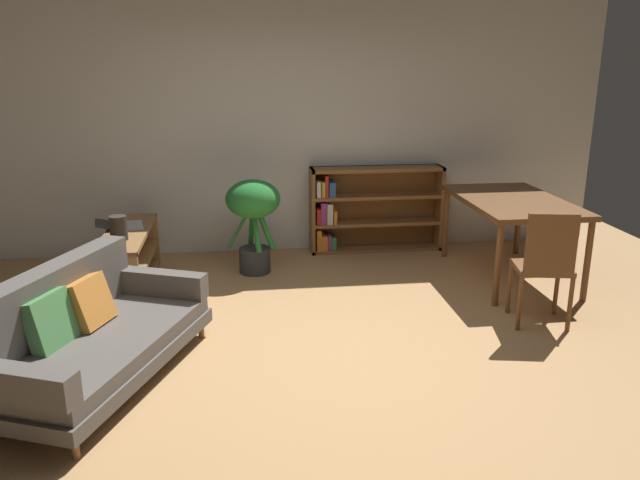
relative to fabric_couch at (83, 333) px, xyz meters
The scene contains 10 objects.
ground_plane 1.67m from the fabric_couch, ahead, with size 8.16×8.16×0.00m, color tan.
back_wall_panel 3.40m from the fabric_couch, 59.64° to the left, with size 6.80×0.10×2.70m, color silver.
fabric_couch is the anchor object (origin of this frame).
media_console 1.77m from the fabric_couch, 89.72° to the left, with size 0.38×1.35×0.53m.
open_laptop 1.94m from the fabric_couch, 91.73° to the left, with size 0.48×0.40×0.07m.
desk_speaker 1.52m from the fabric_couch, 90.22° to the left, with size 0.15×0.15×0.21m.
potted_floor_plant 2.34m from the fabric_couch, 59.55° to the left, with size 0.54×0.53×0.93m.
dining_table 3.95m from the fabric_couch, 23.29° to the left, with size 0.91×1.49×0.78m.
dining_chair_near 3.43m from the fabric_couch, ahead, with size 0.48×0.46×0.95m.
bookshelf 3.59m from the fabric_couch, 47.15° to the left, with size 1.45×0.29×0.93m.
Camera 1 is at (-0.57, -4.02, 2.07)m, focal length 35.01 mm.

